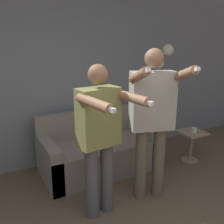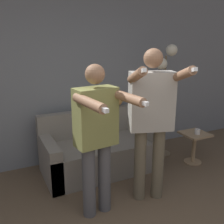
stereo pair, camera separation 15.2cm
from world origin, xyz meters
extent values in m
cube|color=gray|center=(0.00, 2.77, 1.30)|extent=(10.00, 0.05, 2.60)
cube|color=gray|center=(0.48, 2.19, 0.22)|extent=(1.64, 0.83, 0.45)
cube|color=gray|center=(0.48, 2.53, 0.65)|extent=(1.64, 0.14, 0.40)
cube|color=gray|center=(-0.26, 2.19, 0.29)|extent=(0.16, 0.83, 0.59)
cube|color=gray|center=(1.22, 2.19, 0.29)|extent=(0.16, 0.83, 0.59)
cylinder|color=#56565B|center=(-0.04, 1.29, 0.41)|extent=(0.14, 0.14, 0.81)
cylinder|color=#56565B|center=(0.15, 1.31, 0.41)|extent=(0.14, 0.14, 0.81)
cube|color=#8C8E4C|center=(0.06, 1.30, 1.12)|extent=(0.45, 0.27, 0.61)
sphere|color=#9E7051|center=(0.06, 1.30, 1.55)|extent=(0.20, 0.20, 0.20)
cylinder|color=#9E7051|center=(-0.12, 1.03, 1.34)|extent=(0.15, 0.51, 0.10)
cube|color=white|center=(-0.09, 0.78, 1.34)|extent=(0.05, 0.12, 0.04)
cylinder|color=#9E7051|center=(0.29, 1.07, 1.34)|extent=(0.15, 0.51, 0.10)
cube|color=white|center=(0.32, 0.83, 1.34)|extent=(0.05, 0.12, 0.04)
cylinder|color=#6B604C|center=(0.63, 1.33, 0.44)|extent=(0.14, 0.14, 0.88)
cylinder|color=#6B604C|center=(0.84, 1.26, 0.44)|extent=(0.14, 0.14, 0.88)
cube|color=#B7B2A8|center=(0.73, 1.30, 1.21)|extent=(0.54, 0.36, 0.66)
sphere|color=#9E7051|center=(0.73, 1.30, 1.68)|extent=(0.21, 0.21, 0.21)
cylinder|color=#9E7051|center=(0.44, 1.14, 1.54)|extent=(0.24, 0.51, 0.23)
cube|color=white|center=(0.36, 0.91, 1.61)|extent=(0.07, 0.13, 0.07)
cylinder|color=#9E7051|center=(0.88, 1.00, 1.54)|extent=(0.24, 0.51, 0.23)
cube|color=white|center=(0.81, 0.77, 1.61)|extent=(0.07, 0.13, 0.07)
ellipsoid|color=tan|center=(0.87, 2.53, 0.92)|extent=(0.29, 0.14, 0.15)
sphere|color=tan|center=(0.99, 2.53, 0.97)|extent=(0.12, 0.12, 0.12)
ellipsoid|color=tan|center=(0.72, 2.55, 0.87)|extent=(0.16, 0.04, 0.04)
cone|color=tan|center=(0.97, 2.51, 1.02)|extent=(0.04, 0.04, 0.03)
cone|color=tan|center=(0.97, 2.55, 1.02)|extent=(0.04, 0.04, 0.03)
cylinder|color=#756047|center=(1.62, 2.26, 0.01)|extent=(0.32, 0.32, 0.02)
cylinder|color=#756047|center=(1.62, 2.26, 0.82)|extent=(0.03, 0.03, 1.64)
sphere|color=white|center=(1.72, 2.26, 1.72)|extent=(0.18, 0.18, 0.18)
sphere|color=white|center=(1.54, 2.26, 1.52)|extent=(0.18, 0.18, 0.18)
cylinder|color=#A38460|center=(1.89, 1.78, 0.01)|extent=(0.27, 0.27, 0.02)
cylinder|color=#A38460|center=(1.89, 1.78, 0.23)|extent=(0.06, 0.06, 0.46)
cube|color=#A38460|center=(1.89, 1.78, 0.48)|extent=(0.39, 0.39, 0.03)
cylinder|color=white|center=(1.89, 1.73, 0.53)|extent=(0.08, 0.08, 0.08)
camera|label=1|loc=(-1.04, -1.00, 1.88)|focal=42.00mm
camera|label=2|loc=(-0.90, -1.07, 1.88)|focal=42.00mm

